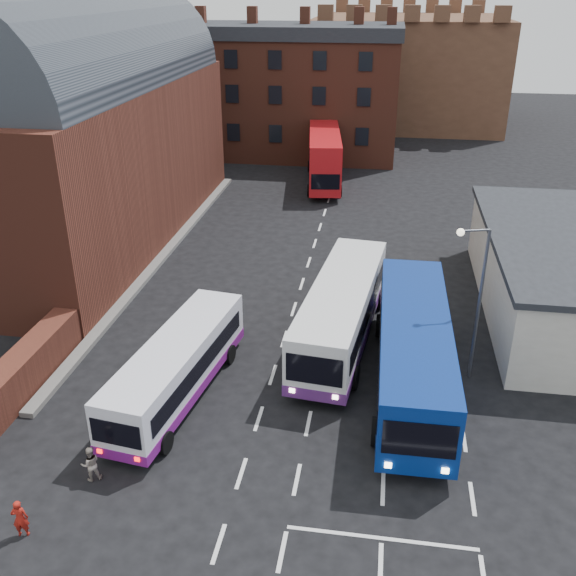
# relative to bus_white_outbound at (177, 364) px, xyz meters

# --- Properties ---
(ground) EXTENTS (180.00, 180.00, 0.00)m
(ground) POSITION_rel_bus_white_outbound_xyz_m (3.61, -3.43, -1.55)
(ground) COLOR black
(railway_station) EXTENTS (12.00, 28.00, 16.00)m
(railway_station) POSITION_rel_bus_white_outbound_xyz_m (-11.89, 17.57, 6.08)
(railway_station) COLOR #602B1E
(railway_station) RESTS_ON ground
(forecourt_wall) EXTENTS (1.20, 10.00, 1.80)m
(forecourt_wall) POSITION_rel_bus_white_outbound_xyz_m (-6.59, -1.43, -0.65)
(forecourt_wall) COLOR #602B1E
(forecourt_wall) RESTS_ON ground
(brick_terrace) EXTENTS (22.00, 10.00, 11.00)m
(brick_terrace) POSITION_rel_bus_white_outbound_xyz_m (-2.39, 42.57, 3.95)
(brick_terrace) COLOR brown
(brick_terrace) RESTS_ON ground
(castle_keep) EXTENTS (22.00, 22.00, 12.00)m
(castle_keep) POSITION_rel_bus_white_outbound_xyz_m (9.61, 62.57, 4.45)
(castle_keep) COLOR brown
(castle_keep) RESTS_ON ground
(bus_white_outbound) EXTENTS (3.49, 9.84, 2.63)m
(bus_white_outbound) POSITION_rel_bus_white_outbound_xyz_m (0.00, 0.00, 0.00)
(bus_white_outbound) COLOR silver
(bus_white_outbound) RESTS_ON ground
(bus_white_inbound) EXTENTS (3.87, 11.71, 3.13)m
(bus_white_inbound) POSITION_rel_bus_white_outbound_xyz_m (6.34, 5.49, 0.30)
(bus_white_inbound) COLOR silver
(bus_white_inbound) RESTS_ON ground
(bus_blue) EXTENTS (3.20, 12.34, 3.36)m
(bus_blue) POSITION_rel_bus_white_outbound_xyz_m (9.61, 2.10, 0.43)
(bus_blue) COLOR navy
(bus_blue) RESTS_ON ground
(bus_red_double) EXTENTS (3.83, 11.25, 4.41)m
(bus_red_double) POSITION_rel_bus_white_outbound_xyz_m (2.75, 32.05, 0.79)
(bus_red_double) COLOR red
(bus_red_double) RESTS_ON ground
(street_lamp) EXTENTS (1.38, 0.58, 7.02)m
(street_lamp) POSITION_rel_bus_white_outbound_xyz_m (11.98, 3.31, 2.69)
(street_lamp) COLOR #4A4D54
(street_lamp) RESTS_ON ground
(pedestrian_red) EXTENTS (0.57, 0.45, 1.38)m
(pedestrian_red) POSITION_rel_bus_white_outbound_xyz_m (-2.57, -8.02, -0.86)
(pedestrian_red) COLOR #A21910
(pedestrian_red) RESTS_ON ground
(pedestrian_beige) EXTENTS (0.83, 0.78, 1.36)m
(pedestrian_beige) POSITION_rel_bus_white_outbound_xyz_m (-1.48, -5.31, -0.87)
(pedestrian_beige) COLOR #9F9183
(pedestrian_beige) RESTS_ON ground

